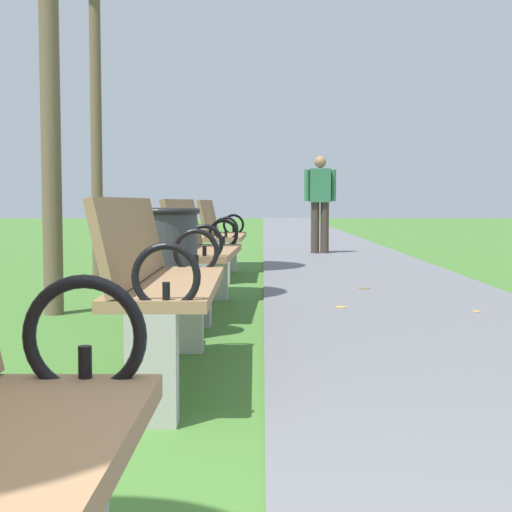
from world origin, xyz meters
name	(u,v)px	position (x,y,z in m)	size (l,w,h in m)	color
paved_walkway	(311,237)	(1.17, 18.00, 0.01)	(2.33, 44.00, 0.02)	slate
park_bench_2	(161,283)	(-0.50, 2.77, 0.49)	(0.49, 1.60, 0.90)	#93704C
park_bench_3	(201,251)	(-0.50, 5.19, 0.49)	(0.53, 1.62, 0.90)	#93704C
park_bench_4	(220,236)	(-0.50, 8.00, 0.49)	(0.50, 1.61, 0.90)	#93704C
pedestrian_walking	(320,199)	(0.95, 11.97, 0.93)	(0.53, 0.22, 1.62)	#3D3328
trash_bin	(163,273)	(-0.65, 4.00, 0.42)	(0.48, 0.48, 0.84)	#38383D
scattered_leaves	(336,318)	(0.53, 4.73, 0.02)	(2.95, 9.73, 0.02)	gold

